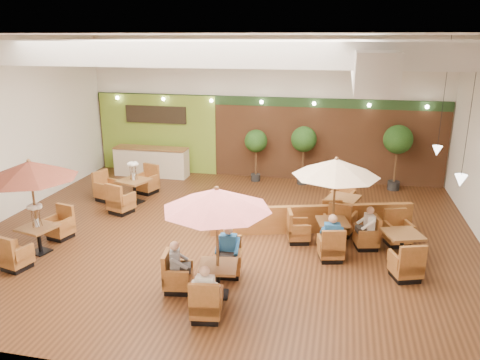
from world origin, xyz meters
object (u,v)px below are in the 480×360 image
(diner_3, at_px, (332,232))
(topiary_1, at_px, (304,142))
(table_4, at_px, (401,247))
(diner_1, at_px, (228,246))
(table_1, at_px, (214,218))
(topiary_2, at_px, (398,142))
(diner_0, at_px, (206,286))
(service_counter, at_px, (152,162))
(diner_4, at_px, (368,223))
(topiary_0, at_px, (256,143))
(booth_divider, at_px, (312,219))
(table_5, at_px, (342,210))
(table_2, at_px, (335,186))
(diner_2, at_px, (177,261))
(table_0, at_px, (31,183))
(table_3, at_px, (127,189))

(diner_3, bearing_deg, topiary_1, 92.54)
(table_4, bearing_deg, diner_1, -176.97)
(table_1, xyz_separation_m, topiary_2, (4.50, 8.57, -0.02))
(topiary_2, relative_size, diner_0, 3.28)
(service_counter, relative_size, diner_4, 4.13)
(topiary_0, xyz_separation_m, topiary_2, (5.21, -0.00, 0.29))
(diner_1, bearing_deg, service_counter, -59.24)
(booth_divider, xyz_separation_m, table_5, (0.85, 1.04, -0.03))
(topiary_0, bearing_deg, topiary_1, -0.00)
(table_2, relative_size, diner_0, 3.42)
(service_counter, distance_m, table_4, 10.80)
(topiary_0, distance_m, diner_2, 8.61)
(booth_divider, bearing_deg, topiary_0, 101.70)
(table_0, bearing_deg, booth_divider, 36.28)
(table_1, height_order, diner_0, table_1)
(table_3, distance_m, diner_2, 6.39)
(table_0, height_order, topiary_2, table_0)
(diner_4, bearing_deg, table_5, 3.37)
(diner_0, height_order, diner_4, diner_0)
(table_5, xyz_separation_m, topiary_2, (1.83, 3.59, 1.43))
(diner_0, bearing_deg, topiary_2, 63.20)
(booth_divider, height_order, diner_4, diner_4)
(table_1, bearing_deg, service_counter, 111.93)
(table_2, height_order, table_5, table_2)
(table_3, xyz_separation_m, diner_1, (4.62, -4.29, 0.30))
(service_counter, bearing_deg, topiary_2, 1.21)
(diner_0, bearing_deg, topiary_0, 92.88)
(booth_divider, distance_m, diner_2, 4.78)
(service_counter, xyz_separation_m, table_0, (-0.09, -7.32, 1.35))
(diner_2, bearing_deg, table_4, 100.36)
(topiary_2, height_order, diner_0, topiary_2)
(table_0, bearing_deg, topiary_0, 73.40)
(service_counter, xyz_separation_m, table_4, (9.13, -5.77, -0.22))
(booth_divider, height_order, diner_3, diner_3)
(diner_1, bearing_deg, table_2, -139.68)
(table_2, height_order, diner_2, table_2)
(table_4, bearing_deg, table_0, 170.23)
(table_0, bearing_deg, diner_3, 22.66)
(table_0, relative_size, topiary_2, 1.07)
(table_3, distance_m, topiary_1, 6.71)
(booth_divider, bearing_deg, table_2, -69.68)
(topiary_0, xyz_separation_m, diner_4, (4.03, -5.41, -0.79))
(diner_2, bearing_deg, diner_0, 27.90)
(service_counter, bearing_deg, table_5, -23.88)
(service_counter, distance_m, diner_4, 9.80)
(service_counter, relative_size, diner_0, 4.05)
(table_3, height_order, topiary_2, topiary_2)
(table_2, xyz_separation_m, diner_3, (0.00, -0.91, -0.95))
(table_1, xyz_separation_m, table_2, (2.41, 3.17, -0.12))
(table_3, bearing_deg, service_counter, 115.77)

